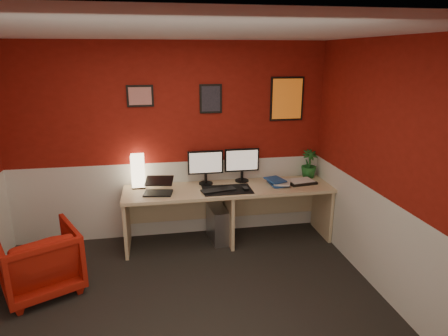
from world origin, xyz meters
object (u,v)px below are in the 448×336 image
shoji_lamp (138,172)px  armchair (39,261)px  desk (229,215)px  monitor_right (242,160)px  laptop (158,185)px  monitor_left (206,162)px  zen_tray (301,182)px  pc_tower (218,224)px  potted_plant (309,164)px

shoji_lamp → armchair: bearing=-135.7°
desk → armchair: 2.21m
shoji_lamp → monitor_right: 1.33m
laptop → monitor_left: monitor_left is taller
monitor_left → zen_tray: size_ratio=1.66×
armchair → monitor_left: bearing=-179.6°
monitor_right → zen_tray: monitor_right is taller
shoji_lamp → laptop: 0.38m
laptop → monitor_right: bearing=25.2°
armchair → pc_tower: bearing=175.2°
desk → pc_tower: size_ratio=5.78×
laptop → monitor_right: monitor_right is taller
pc_tower → desk: bearing=-24.2°
monitor_right → potted_plant: (0.93, 0.01, -0.10)m
shoji_lamp → zen_tray: (2.06, -0.20, -0.18)m
laptop → potted_plant: 2.04m
pc_tower → laptop: bearing=-177.4°
armchair → laptop: bearing=-177.8°
shoji_lamp → potted_plant: bearing=0.6°
potted_plant → armchair: size_ratio=0.51×
shoji_lamp → potted_plant: shoji_lamp is taller
laptop → monitor_right: size_ratio=0.57×
shoji_lamp → monitor_left: monitor_left is taller
desk → pc_tower: 0.20m
potted_plant → pc_tower: size_ratio=0.83×
monitor_left → armchair: (-1.82, -0.94, -0.69)m
pc_tower → armchair: armchair is taller
desk → pc_tower: desk is taller
laptop → pc_tower: size_ratio=0.73×
laptop → armchair: size_ratio=0.45×
desk → monitor_right: size_ratio=4.48×
shoji_lamp → pc_tower: (0.97, -0.17, -0.70)m
shoji_lamp → monitor_left: 0.85m
desk → monitor_right: monitor_right is taller
zen_tray → armchair: (-3.04, -0.76, -0.41)m
pc_tower → monitor_left: bearing=124.8°
shoji_lamp → zen_tray: bearing=-5.4°
monitor_left → pc_tower: (0.13, -0.15, -0.80)m
shoji_lamp → potted_plant: 2.25m
laptop → potted_plant: potted_plant is taller
monitor_right → armchair: (-2.30, -0.97, -0.69)m
armchair → potted_plant: bearing=170.1°
desk → armchair: bearing=-160.3°
shoji_lamp → zen_tray: size_ratio=1.14×
desk → zen_tray: size_ratio=7.43×
shoji_lamp → laptop: size_ratio=1.21×
shoji_lamp → monitor_right: size_ratio=0.69×
laptop → pc_tower: 0.97m
zen_tray → monitor_right: bearing=164.2°
desk → monitor_left: bearing=143.9°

